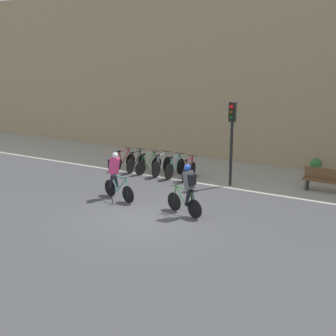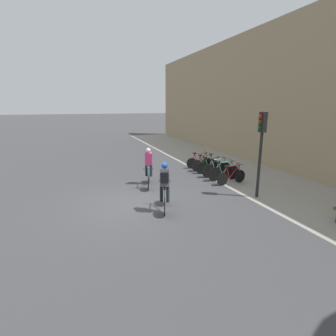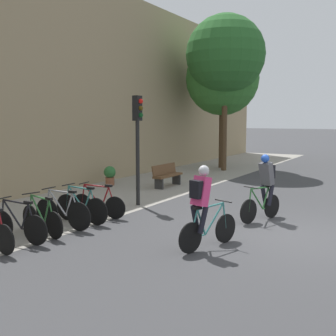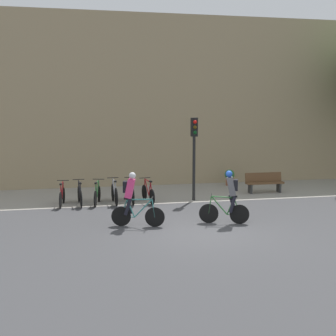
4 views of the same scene
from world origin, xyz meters
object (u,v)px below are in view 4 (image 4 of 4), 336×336
parked_bike_5 (148,193)px  traffic_light_pole (194,143)px  parked_bike_1 (80,195)px  parked_bike_2 (97,195)px  parked_bike_0 (62,196)px  bench (264,182)px  cyclist_grey (229,195)px  cyclist_pink (132,197)px  parked_bike_3 (114,193)px  potted_plant (229,177)px  parked_bike_4 (131,193)px

parked_bike_5 → traffic_light_pole: traffic_light_pole is taller
parked_bike_1 → parked_bike_2: 0.68m
parked_bike_2 → traffic_light_pole: traffic_light_pole is taller
parked_bike_0 → bench: 8.89m
cyclist_grey → parked_bike_1: (-4.73, 4.02, -0.55)m
cyclist_pink → cyclist_grey: bearing=-5.6°
cyclist_grey → parked_bike_2: size_ratio=1.08×
parked_bike_2 → parked_bike_3: size_ratio=0.94×
parked_bike_1 → potted_plant: size_ratio=2.13×
parked_bike_1 → parked_bike_5: (2.71, -0.00, -0.01)m
cyclist_grey → parked_bike_3: bearing=130.1°
cyclist_grey → parked_bike_5: bearing=116.8°
parked_bike_1 → potted_plant: bearing=23.7°
parked_bike_5 → cyclist_grey: bearing=-63.2°
parked_bike_5 → traffic_light_pole: (1.90, -0.03, 1.97)m
parked_bike_3 → cyclist_pink: bearing=-86.7°
parked_bike_1 → parked_bike_3: (1.35, 0.00, 0.02)m
cyclist_grey → bench: size_ratio=1.03×
parked_bike_5 → bench: 5.55m
traffic_light_pole → bench: 4.16m
cyclist_grey → bench: cyclist_grey is taller
parked_bike_1 → parked_bike_3: size_ratio=0.96×
parked_bike_0 → parked_bike_4: bearing=0.0°
potted_plant → parked_bike_2: bearing=-154.2°
cyclist_pink → bench: (6.59, 4.73, -0.47)m
parked_bike_1 → parked_bike_2: size_ratio=1.01×
parked_bike_0 → parked_bike_4: size_ratio=0.91×
parked_bike_5 → potted_plant: parked_bike_5 is taller
cyclist_pink → traffic_light_pole: bearing=50.4°
parked_bike_3 → potted_plant: (5.93, 3.19, 0.02)m
parked_bike_3 → traffic_light_pole: size_ratio=0.51×
bench → traffic_light_pole: bearing=-163.5°
parked_bike_0 → potted_plant: bearing=21.9°
cyclist_grey → parked_bike_2: 5.73m
parked_bike_4 → potted_plant: 6.15m
cyclist_pink → parked_bike_5: bearing=72.9°
parked_bike_1 → bench: (8.16, 1.02, 0.07)m
traffic_light_pole → potted_plant: bearing=50.3°
parked_bike_0 → parked_bike_2: bearing=-0.0°
cyclist_grey → parked_bike_0: (-5.41, 4.02, -0.56)m
parked_bike_4 → traffic_light_pole: bearing=-0.6°
parked_bike_2 → potted_plant: (6.61, 3.19, 0.05)m
parked_bike_2 → parked_bike_4: 1.35m
cyclist_pink → parked_bike_4: bearing=82.9°
cyclist_grey → parked_bike_5: cyclist_grey is taller
parked_bike_5 → bench: size_ratio=0.97×
parked_bike_2 → parked_bike_5: bearing=-0.0°
parked_bike_0 → traffic_light_pole: (5.29, -0.03, 1.97)m
cyclist_grey → cyclist_pink: bearing=174.4°
parked_bike_2 → parked_bike_0: bearing=180.0°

